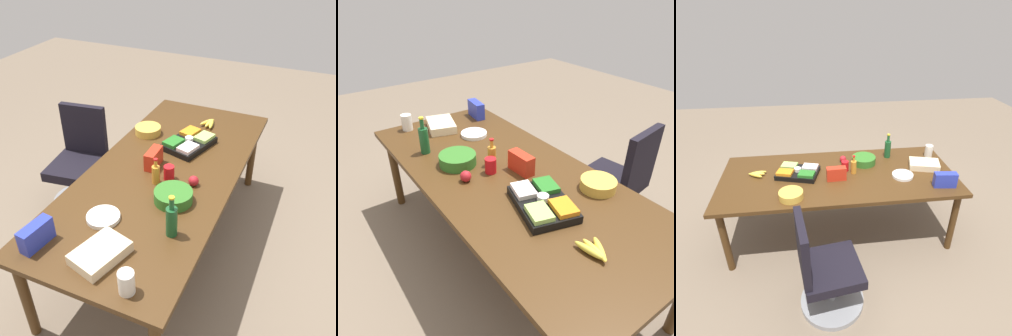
% 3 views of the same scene
% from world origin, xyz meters
% --- Properties ---
extents(ground_plane, '(10.00, 10.00, 0.00)m').
position_xyz_m(ground_plane, '(0.00, 0.00, 0.00)').
color(ground_plane, '#776654').
extents(conference_table, '(2.47, 1.10, 0.75)m').
position_xyz_m(conference_table, '(0.00, 0.00, 0.69)').
color(conference_table, '#462C13').
rests_on(conference_table, ground).
extents(office_chair, '(0.56, 0.56, 0.95)m').
position_xyz_m(office_chair, '(-0.23, -0.98, 0.37)').
color(office_chair, gray).
rests_on(office_chair, ground).
extents(apple_red, '(0.09, 0.09, 0.08)m').
position_xyz_m(apple_red, '(0.08, 0.27, 0.79)').
color(apple_red, '#AC1D23').
rests_on(apple_red, conference_table).
extents(paper_plate_stack, '(0.27, 0.27, 0.03)m').
position_xyz_m(paper_plate_stack, '(0.67, -0.13, 0.77)').
color(paper_plate_stack, white).
rests_on(paper_plate_stack, conference_table).
extents(salad_bowl, '(0.32, 0.32, 0.08)m').
position_xyz_m(salad_bowl, '(0.31, 0.21, 0.79)').
color(salad_bowl, '#316E24').
rests_on(salad_bowl, conference_table).
extents(veggie_tray, '(0.49, 0.40, 0.09)m').
position_xyz_m(veggie_tray, '(-0.43, 0.04, 0.79)').
color(veggie_tray, black).
rests_on(veggie_tray, conference_table).
extents(chip_bag_blue, '(0.23, 0.11, 0.15)m').
position_xyz_m(chip_bag_blue, '(1.02, -0.37, 0.83)').
color(chip_bag_blue, '#2A3AB5').
rests_on(chip_bag_blue, conference_table).
extents(chip_bowl, '(0.26, 0.26, 0.07)m').
position_xyz_m(chip_bowl, '(-0.49, -0.38, 0.79)').
color(chip_bowl, gold).
rests_on(chip_bowl, conference_table).
extents(banana_bunch, '(0.19, 0.14, 0.04)m').
position_xyz_m(banana_bunch, '(-0.86, 0.07, 0.78)').
color(banana_bunch, yellow).
rests_on(banana_bunch, conference_table).
extents(mayo_jar, '(0.11, 0.11, 0.14)m').
position_xyz_m(mayo_jar, '(1.11, 0.29, 0.82)').
color(mayo_jar, white).
rests_on(mayo_jar, conference_table).
extents(red_solo_cup, '(0.10, 0.10, 0.11)m').
position_xyz_m(red_solo_cup, '(0.08, 0.08, 0.81)').
color(red_solo_cup, red).
rests_on(red_solo_cup, conference_table).
extents(sheet_cake, '(0.37, 0.30, 0.07)m').
position_xyz_m(sheet_cake, '(0.96, 0.03, 0.79)').
color(sheet_cake, beige).
rests_on(sheet_cake, conference_table).
extents(wine_bottle, '(0.09, 0.09, 0.29)m').
position_xyz_m(wine_bottle, '(0.62, 0.33, 0.86)').
color(wine_bottle, '#1A5228').
rests_on(wine_bottle, conference_table).
extents(chip_bag_red, '(0.20, 0.09, 0.14)m').
position_xyz_m(chip_bag_red, '(-0.03, -0.10, 0.82)').
color(chip_bag_red, red).
rests_on(chip_bag_red, conference_table).
extents(dressing_bottle, '(0.07, 0.07, 0.21)m').
position_xyz_m(dressing_bottle, '(0.16, 0.01, 0.83)').
color(dressing_bottle, orange).
rests_on(dressing_bottle, conference_table).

